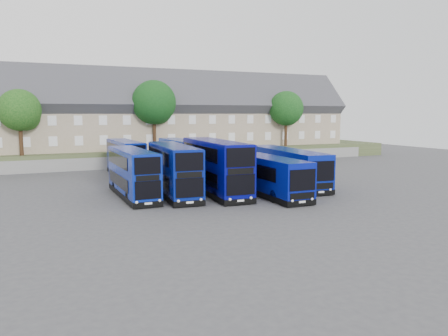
# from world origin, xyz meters

# --- Properties ---
(ground) EXTENTS (120.00, 120.00, 0.00)m
(ground) POSITION_xyz_m (0.00, 0.00, 0.00)
(ground) COLOR #414145
(ground) RESTS_ON ground
(retaining_wall) EXTENTS (70.00, 0.40, 1.50)m
(retaining_wall) POSITION_xyz_m (0.00, 24.00, 0.75)
(retaining_wall) COLOR slate
(retaining_wall) RESTS_ON ground
(earth_bank) EXTENTS (80.00, 20.00, 2.00)m
(earth_bank) POSITION_xyz_m (0.00, 34.00, 1.00)
(earth_bank) COLOR #3E4929
(earth_bank) RESTS_ON ground
(terrace_row) EXTENTS (60.00, 10.40, 11.20)m
(terrace_row) POSITION_xyz_m (3.00, 30.00, 6.60)
(terrace_row) COLOR #9D8B6E
(terrace_row) RESTS_ON earth_bank
(dd_front_left) EXTENTS (2.27, 9.85, 3.91)m
(dd_front_left) POSITION_xyz_m (-5.64, 4.64, 1.91)
(dd_front_left) COLOR #0922A7
(dd_front_left) RESTS_ON ground
(dd_front_mid) EXTENTS (3.38, 10.76, 4.21)m
(dd_front_mid) POSITION_xyz_m (-2.30, 4.12, 2.07)
(dd_front_mid) COLOR navy
(dd_front_mid) RESTS_ON ground
(dd_front_right) EXTENTS (3.36, 11.53, 4.53)m
(dd_front_right) POSITION_xyz_m (1.27, 3.55, 2.22)
(dd_front_right) COLOR #060879
(dd_front_right) RESTS_ON ground
(dd_rear_left) EXTENTS (2.42, 9.81, 3.88)m
(dd_rear_left) POSITION_xyz_m (-3.67, 16.93, 1.90)
(dd_rear_left) COLOR #081F97
(dd_rear_left) RESTS_ON ground
(dd_rear_right) EXTENTS (2.50, 9.98, 3.94)m
(dd_rear_right) POSITION_xyz_m (2.02, 14.48, 1.93)
(dd_rear_right) COLOR #08289B
(dd_rear_right) RESTS_ON ground
(coach_east_a) EXTENTS (2.86, 11.99, 3.26)m
(coach_east_a) POSITION_xyz_m (5.00, 1.55, 1.60)
(coach_east_a) COLOR #071392
(coach_east_a) RESTS_ON ground
(coach_east_b) EXTENTS (3.95, 12.81, 3.45)m
(coach_east_b) POSITION_xyz_m (9.27, 4.61, 1.69)
(coach_east_b) COLOR #081995
(coach_east_b) RESTS_ON ground
(tree_west) EXTENTS (4.80, 4.80, 7.65)m
(tree_west) POSITION_xyz_m (-13.85, 25.10, 7.05)
(tree_west) COLOR #382314
(tree_west) RESTS_ON earth_bank
(tree_mid) EXTENTS (5.76, 5.76, 9.18)m
(tree_mid) POSITION_xyz_m (2.15, 25.60, 8.07)
(tree_mid) COLOR #382314
(tree_mid) RESTS_ON earth_bank
(tree_east) EXTENTS (5.12, 5.12, 8.16)m
(tree_east) POSITION_xyz_m (22.15, 25.10, 7.39)
(tree_east) COLOR #382314
(tree_east) RESTS_ON earth_bank
(tree_far) EXTENTS (5.44, 5.44, 8.67)m
(tree_far) POSITION_xyz_m (28.15, 32.10, 7.73)
(tree_far) COLOR #382314
(tree_far) RESTS_ON earth_bank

